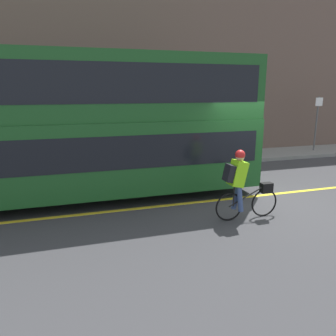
{
  "coord_description": "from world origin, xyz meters",
  "views": [
    {
      "loc": [
        -4.64,
        -7.14,
        2.78
      ],
      "look_at": [
        -2.44,
        -0.03,
        1.0
      ],
      "focal_mm": 35.0,
      "sensor_mm": 36.0,
      "label": 1
    }
  ],
  "objects": [
    {
      "name": "sidewalk_curb",
      "position": [
        0.0,
        4.89,
        0.07
      ],
      "size": [
        60.0,
        2.03,
        0.13
      ],
      "color": "gray",
      "rests_on": "ground_plane"
    },
    {
      "name": "ground_plane",
      "position": [
        0.0,
        0.0,
        0.0
      ],
      "size": [
        80.0,
        80.0,
        0.0
      ],
      "primitive_type": "plane",
      "color": "#38383A"
    },
    {
      "name": "building_facade",
      "position": [
        0.0,
        6.06,
        3.9
      ],
      "size": [
        60.0,
        0.3,
        7.8
      ],
      "color": "brown",
      "rests_on": "ground_plane"
    },
    {
      "name": "cyclist_on_bike",
      "position": [
        -1.13,
        -1.15,
        0.85
      ],
      "size": [
        1.51,
        0.32,
        1.56
      ],
      "color": "black",
      "rests_on": "ground_plane"
    },
    {
      "name": "street_sign_post",
      "position": [
        5.91,
        4.79,
        1.46
      ],
      "size": [
        0.36,
        0.09,
        2.37
      ],
      "color": "#59595B",
      "rests_on": "sidewalk_curb"
    },
    {
      "name": "road_center_line",
      "position": [
        0.0,
        0.17,
        0.0
      ],
      "size": [
        50.0,
        0.14,
        0.01
      ],
      "primitive_type": "cube",
      "color": "yellow",
      "rests_on": "ground_plane"
    },
    {
      "name": "bus",
      "position": [
        -5.18,
        1.33,
        2.02
      ],
      "size": [
        10.67,
        2.48,
        3.63
      ],
      "color": "black",
      "rests_on": "ground_plane"
    }
  ]
}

